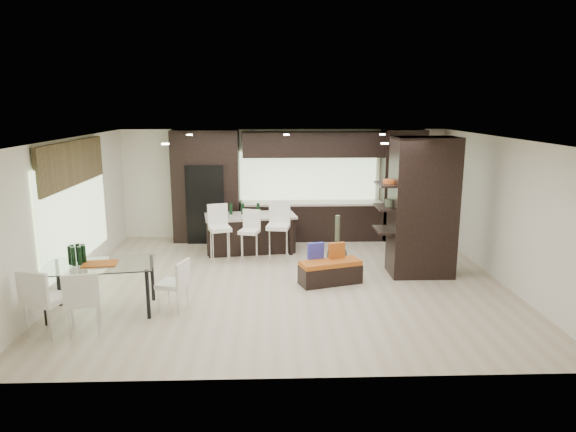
{
  "coord_description": "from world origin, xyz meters",
  "views": [
    {
      "loc": [
        -0.33,
        -9.23,
        3.29
      ],
      "look_at": [
        0.0,
        0.6,
        1.15
      ],
      "focal_mm": 32.0,
      "sensor_mm": 36.0,
      "label": 1
    }
  ],
  "objects_px": {
    "chair_end": "(173,288)",
    "chair_far": "(47,304)",
    "bench": "(330,272)",
    "kitchen_island": "(251,233)",
    "floor_vase": "(337,244)",
    "stool_right": "(278,237)",
    "chair_near": "(84,304)",
    "stool_left": "(220,239)",
    "dining_table": "(102,288)",
    "stool_mid": "(249,241)"
  },
  "relations": [
    {
      "from": "kitchen_island",
      "to": "stool_right",
      "type": "bearing_deg",
      "value": -59.66
    },
    {
      "from": "stool_right",
      "to": "chair_near",
      "type": "bearing_deg",
      "value": -119.04
    },
    {
      "from": "bench",
      "to": "floor_vase",
      "type": "xyz_separation_m",
      "value": [
        0.22,
        0.72,
        0.35
      ]
    },
    {
      "from": "chair_near",
      "to": "stool_left",
      "type": "bearing_deg",
      "value": 50.03
    },
    {
      "from": "dining_table",
      "to": "stool_mid",
      "type": "bearing_deg",
      "value": 42.98
    },
    {
      "from": "stool_left",
      "to": "chair_far",
      "type": "bearing_deg",
      "value": -139.38
    },
    {
      "from": "bench",
      "to": "dining_table",
      "type": "xyz_separation_m",
      "value": [
        -3.83,
        -1.22,
        0.18
      ]
    },
    {
      "from": "floor_vase",
      "to": "stool_right",
      "type": "bearing_deg",
      "value": 146.85
    },
    {
      "from": "stool_right",
      "to": "chair_near",
      "type": "distance_m",
      "value": 4.53
    },
    {
      "from": "stool_left",
      "to": "floor_vase",
      "type": "distance_m",
      "value": 2.53
    },
    {
      "from": "stool_right",
      "to": "floor_vase",
      "type": "distance_m",
      "value": 1.4
    },
    {
      "from": "chair_end",
      "to": "floor_vase",
      "type": "bearing_deg",
      "value": -38.84
    },
    {
      "from": "floor_vase",
      "to": "dining_table",
      "type": "bearing_deg",
      "value": -154.35
    },
    {
      "from": "stool_left",
      "to": "floor_vase",
      "type": "xyz_separation_m",
      "value": [
        2.4,
        -0.77,
        0.08
      ]
    },
    {
      "from": "floor_vase",
      "to": "dining_table",
      "type": "xyz_separation_m",
      "value": [
        -4.05,
        -1.94,
        -0.17
      ]
    },
    {
      "from": "chair_near",
      "to": "chair_far",
      "type": "distance_m",
      "value": 0.52
    },
    {
      "from": "bench",
      "to": "stool_mid",
      "type": "bearing_deg",
      "value": 118.41
    },
    {
      "from": "stool_left",
      "to": "stool_right",
      "type": "xyz_separation_m",
      "value": [
        1.24,
        -0.01,
        0.02
      ]
    },
    {
      "from": "bench",
      "to": "chair_end",
      "type": "height_order",
      "value": "chair_end"
    },
    {
      "from": "chair_end",
      "to": "chair_far",
      "type": "bearing_deg",
      "value": 133.44
    },
    {
      "from": "floor_vase",
      "to": "chair_near",
      "type": "xyz_separation_m",
      "value": [
        -4.05,
        -2.74,
        -0.12
      ]
    },
    {
      "from": "stool_left",
      "to": "chair_near",
      "type": "xyz_separation_m",
      "value": [
        -1.64,
        -3.51,
        -0.04
      ]
    },
    {
      "from": "kitchen_island",
      "to": "chair_far",
      "type": "bearing_deg",
      "value": -131.86
    },
    {
      "from": "chair_near",
      "to": "stool_right",
      "type": "bearing_deg",
      "value": 35.65
    },
    {
      "from": "stool_mid",
      "to": "bench",
      "type": "xyz_separation_m",
      "value": [
        1.57,
        -1.51,
        -0.22
      ]
    },
    {
      "from": "stool_right",
      "to": "dining_table",
      "type": "distance_m",
      "value": 3.95
    },
    {
      "from": "stool_mid",
      "to": "bench",
      "type": "height_order",
      "value": "stool_mid"
    },
    {
      "from": "bench",
      "to": "chair_near",
      "type": "bearing_deg",
      "value": -169.85
    },
    {
      "from": "stool_right",
      "to": "chair_end",
      "type": "distance_m",
      "value": 3.22
    },
    {
      "from": "bench",
      "to": "chair_end",
      "type": "xyz_separation_m",
      "value": [
        -2.7,
        -1.22,
        0.18
      ]
    },
    {
      "from": "stool_left",
      "to": "bench",
      "type": "distance_m",
      "value": 2.66
    },
    {
      "from": "kitchen_island",
      "to": "floor_vase",
      "type": "relative_size",
      "value": 1.75
    },
    {
      "from": "bench",
      "to": "chair_end",
      "type": "bearing_deg",
      "value": -173.24
    },
    {
      "from": "floor_vase",
      "to": "chair_near",
      "type": "height_order",
      "value": "floor_vase"
    },
    {
      "from": "stool_mid",
      "to": "chair_near",
      "type": "xyz_separation_m",
      "value": [
        -2.26,
        -3.53,
        0.01
      ]
    },
    {
      "from": "chair_end",
      "to": "dining_table",
      "type": "bearing_deg",
      "value": 107.48
    },
    {
      "from": "kitchen_island",
      "to": "stool_mid",
      "type": "bearing_deg",
      "value": -98.77
    },
    {
      "from": "stool_mid",
      "to": "stool_right",
      "type": "bearing_deg",
      "value": 13.8
    },
    {
      "from": "stool_left",
      "to": "floor_vase",
      "type": "relative_size",
      "value": 0.85
    },
    {
      "from": "bench",
      "to": "chair_near",
      "type": "relative_size",
      "value": 1.27
    },
    {
      "from": "stool_mid",
      "to": "chair_far",
      "type": "bearing_deg",
      "value": -111.25
    },
    {
      "from": "kitchen_island",
      "to": "stool_right",
      "type": "xyz_separation_m",
      "value": [
        0.62,
        -0.76,
        0.1
      ]
    },
    {
      "from": "dining_table",
      "to": "chair_end",
      "type": "xyz_separation_m",
      "value": [
        1.13,
        0.0,
        -0.01
      ]
    },
    {
      "from": "chair_far",
      "to": "chair_near",
      "type": "bearing_deg",
      "value": 19.61
    },
    {
      "from": "stool_left",
      "to": "kitchen_island",
      "type": "bearing_deg",
      "value": 32.68
    },
    {
      "from": "stool_mid",
      "to": "dining_table",
      "type": "relative_size",
      "value": 0.53
    },
    {
      "from": "bench",
      "to": "chair_end",
      "type": "relative_size",
      "value": 1.45
    },
    {
      "from": "stool_left",
      "to": "stool_right",
      "type": "distance_m",
      "value": 1.24
    },
    {
      "from": "chair_end",
      "to": "bench",
      "type": "bearing_deg",
      "value": -48.12
    },
    {
      "from": "chair_near",
      "to": "chair_end",
      "type": "distance_m",
      "value": 1.38
    }
  ]
}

